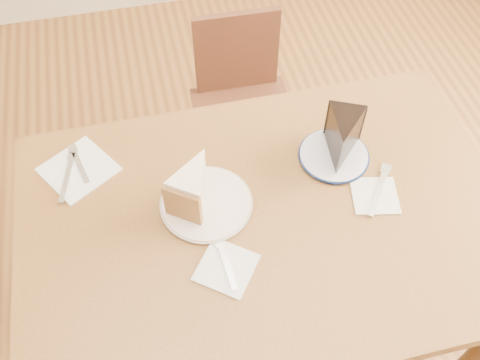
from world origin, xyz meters
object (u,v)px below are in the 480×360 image
at_px(plate_cream, 206,204).
at_px(carrot_cake, 195,184).
at_px(chocolate_cake, 342,140).
at_px(table, 265,237).
at_px(plate_navy, 334,156).
at_px(chair_far, 243,106).

xyz_separation_m(plate_cream, carrot_cake, (-0.02, 0.02, 0.06)).
xyz_separation_m(carrot_cake, chocolate_cake, (0.39, 0.05, 0.01)).
relative_size(plate_cream, chocolate_cake, 1.63).
xyz_separation_m(table, carrot_cake, (-0.16, 0.09, 0.16)).
bearing_deg(plate_navy, chocolate_cake, -15.47).
bearing_deg(chair_far, chocolate_cake, 103.72).
bearing_deg(plate_cream, plate_navy, 11.59).
xyz_separation_m(chair_far, carrot_cake, (-0.27, -0.61, 0.40)).
relative_size(plate_cream, carrot_cake, 1.71).
height_order(chair_far, carrot_cake, carrot_cake).
xyz_separation_m(chair_far, plate_navy, (0.11, -0.56, 0.35)).
height_order(plate_navy, chocolate_cake, chocolate_cake).
height_order(carrot_cake, chocolate_cake, chocolate_cake).
relative_size(carrot_cake, chocolate_cake, 0.95).
relative_size(table, plate_cream, 5.49).
bearing_deg(plate_cream, chair_far, 68.92).
xyz_separation_m(plate_cream, chocolate_cake, (0.37, 0.07, 0.06)).
relative_size(chair_far, chocolate_cake, 5.50).
xyz_separation_m(chair_far, plate_cream, (-0.25, -0.64, 0.35)).
xyz_separation_m(plate_navy, chocolate_cake, (0.01, -0.00, 0.06)).
relative_size(table, carrot_cake, 9.41).
bearing_deg(chair_far, carrot_cake, 68.09).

